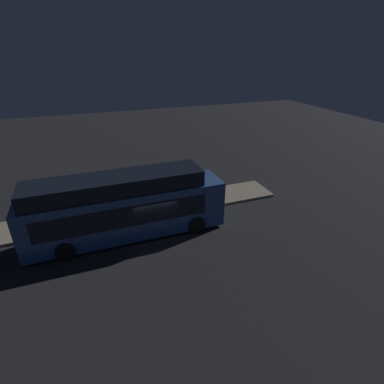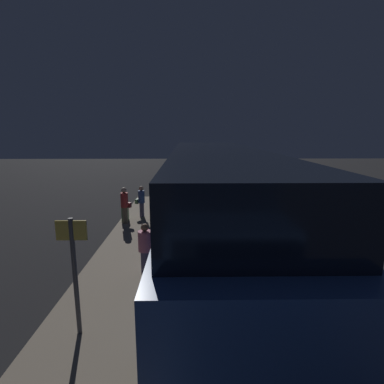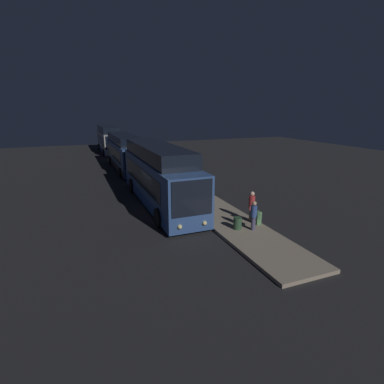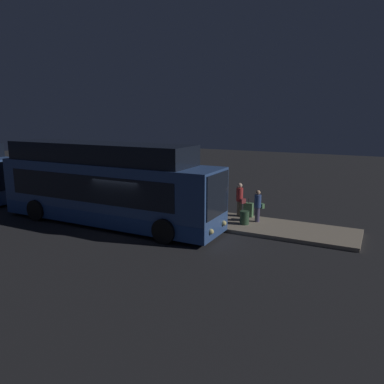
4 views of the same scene
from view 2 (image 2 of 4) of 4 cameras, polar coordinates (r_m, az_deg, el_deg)
name	(u,v)px [view 2 (image 2 of 4)]	position (r m, az deg, el deg)	size (l,w,h in m)	color
ground	(219,263)	(10.73, 5.15, -13.27)	(80.00, 80.00, 0.00)	#232326
platform	(132,261)	(10.81, -11.37, -12.75)	(20.00, 2.83, 0.18)	gray
bus_lead	(216,228)	(8.56, 4.50, -6.77)	(11.95, 2.78, 4.02)	#33518C
passenger_boarding	(125,204)	(14.47, -12.69, -2.21)	(0.60, 0.52, 1.74)	#6B604C
passenger_waiting	(141,200)	(15.49, -9.64, -1.52)	(0.52, 0.58, 1.59)	#4C476B
passenger_with_bags	(146,247)	(9.42, -8.80, -10.33)	(0.48, 0.64, 1.58)	#4C476B
suitcase	(125,213)	(15.06, -12.60, -3.98)	(0.47, 0.27, 0.96)	#598C59
sign_post	(74,264)	(6.85, -21.53, -12.72)	(0.10, 0.63, 2.60)	#4C4C51
trash_bin	(155,212)	(15.11, -7.13, -3.88)	(0.44, 0.44, 0.65)	#2D4C33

